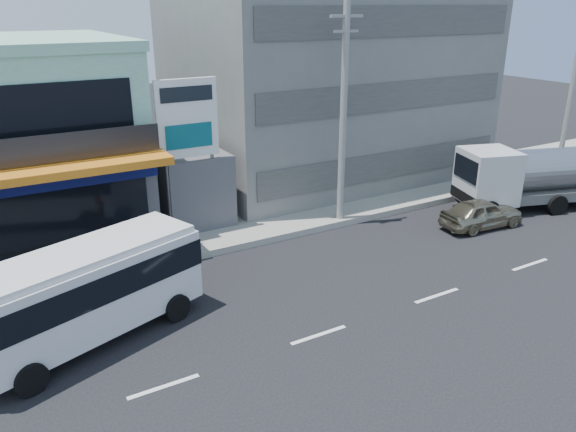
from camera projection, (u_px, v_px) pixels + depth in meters
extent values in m
plane|color=black|center=(319.00, 335.00, 17.50)|extent=(120.00, 120.00, 0.00)
cube|color=gray|center=(298.00, 211.00, 27.47)|extent=(70.00, 5.00, 0.30)
cube|color=slate|center=(324.00, 54.00, 31.83)|extent=(16.00, 12.00, 14.00)
cube|color=#4B4C50|center=(181.00, 182.00, 26.57)|extent=(3.00, 6.00, 3.50)
cylinder|color=slate|center=(186.00, 149.00, 25.11)|extent=(1.50, 1.50, 0.15)
cylinder|color=gray|center=(167.00, 170.00, 23.07)|extent=(0.16, 0.16, 6.50)
cylinder|color=gray|center=(212.00, 164.00, 24.01)|extent=(0.16, 0.16, 6.50)
cube|color=white|center=(187.00, 119.00, 22.81)|extent=(2.60, 0.18, 3.20)
cylinder|color=#999993|center=(343.00, 118.00, 24.52)|extent=(0.30, 0.30, 10.00)
cube|color=#999993|center=(347.00, 16.00, 23.03)|extent=(1.60, 0.12, 0.12)
cube|color=#999993|center=(346.00, 31.00, 23.24)|extent=(1.20, 0.10, 0.10)
cylinder|color=#999993|center=(572.00, 91.00, 32.05)|extent=(0.30, 0.30, 10.00)
cube|color=silver|center=(86.00, 293.00, 16.72)|extent=(7.44, 4.46, 2.33)
cube|color=black|center=(84.00, 279.00, 16.56)|extent=(7.50, 4.53, 0.86)
cube|color=silver|center=(80.00, 254.00, 16.27)|extent=(7.18, 4.20, 0.20)
cylinder|color=black|center=(31.00, 379.00, 14.73)|extent=(0.96, 0.57, 0.91)
cylinder|color=black|center=(177.00, 307.00, 18.19)|extent=(0.96, 0.57, 0.91)
cylinder|color=black|center=(136.00, 286.00, 19.54)|extent=(0.96, 0.57, 0.91)
imported|color=#9C9477|center=(482.00, 213.00, 25.69)|extent=(4.13, 1.98, 1.36)
cube|color=silver|center=(487.00, 176.00, 27.20)|extent=(2.99, 2.99, 2.58)
cube|color=#595956|center=(535.00, 193.00, 28.14)|extent=(8.22, 4.50, 0.50)
cylinder|color=gray|center=(556.00, 169.00, 27.91)|extent=(5.93, 3.68, 2.08)
cylinder|color=black|center=(489.00, 211.00, 26.56)|extent=(1.04, 0.59, 0.99)
cylinder|color=black|center=(465.00, 195.00, 28.64)|extent=(1.04, 0.59, 0.99)
cylinder|color=black|center=(557.00, 205.00, 27.30)|extent=(1.04, 0.59, 0.99)
cylinder|color=black|center=(529.00, 191.00, 29.38)|extent=(1.04, 0.59, 0.99)
cylinder|color=black|center=(564.00, 188.00, 29.80)|extent=(1.04, 0.59, 0.99)
imported|color=#510B1B|center=(130.00, 267.00, 20.94)|extent=(1.91, 1.31, 0.95)
imported|color=#66594C|center=(127.00, 243.00, 20.60)|extent=(0.64, 0.75, 1.74)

